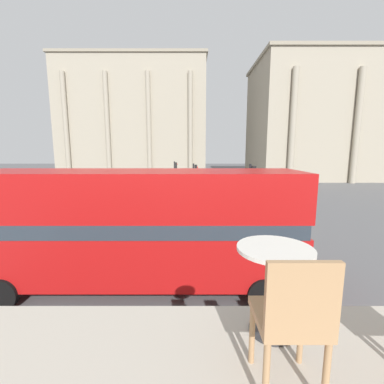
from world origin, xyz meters
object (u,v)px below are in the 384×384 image
cafe_chair_0 (293,317)px  plaza_building_right (357,121)px  double_decker_bus (140,225)px  traffic_light_far (176,173)px  cafe_dining_table (275,271)px  traffic_light_near (252,192)px  traffic_light_mid (195,180)px  plaza_building_left (137,120)px  pedestrian_white (221,181)px  pedestrian_yellow (47,220)px  pedestrian_black (210,186)px  pedestrian_red (259,199)px

cafe_chair_0 → plaza_building_right: bearing=56.9°
double_decker_bus → traffic_light_far: (-0.02, 19.10, 0.14)m
cafe_dining_table → traffic_light_far: cafe_dining_table is taller
traffic_light_near → traffic_light_mid: 7.54m
plaza_building_left → traffic_light_mid: 39.87m
pedestrian_white → cafe_dining_table: bearing=-52.2°
plaza_building_left → pedestrian_white: 30.71m
plaza_building_left → plaza_building_right: 42.35m
pedestrian_white → traffic_light_mid: bearing=-62.0°
double_decker_bus → pedestrian_yellow: double_decker_bus is taller
pedestrian_black → pedestrian_yellow: bearing=-74.1°
pedestrian_red → plaza_building_right: bearing=165.7°
plaza_building_right → traffic_light_mid: bearing=-137.3°
cafe_chair_0 → plaza_building_right: 54.02m
cafe_chair_0 → pedestrian_yellow: 15.73m
double_decker_bus → traffic_light_far: size_ratio=2.88×
traffic_light_near → plaza_building_right: bearing=52.3°
cafe_dining_table → plaza_building_right: bearing=57.6°
traffic_light_mid → pedestrian_yellow: bearing=-144.2°
plaza_building_left → pedestrian_white: size_ratio=17.20×
pedestrian_white → pedestrian_red: bearing=-38.9°
plaza_building_right → traffic_light_far: 37.24m
cafe_chair_0 → traffic_light_mid: size_ratio=0.24×
double_decker_bus → pedestrian_white: bearing=83.9°
plaza_building_left → pedestrian_white: plaza_building_left is taller
traffic_light_mid → plaza_building_left: bearing=108.3°
plaza_building_right → traffic_light_mid: size_ratio=9.47×
cafe_dining_table → plaza_building_left: (-12.63, 55.11, 7.74)m
double_decker_bus → cafe_dining_table: (2.45, -6.49, 1.52)m
traffic_light_near → pedestrian_black: traffic_light_near is taller
double_decker_bus → pedestrian_white: 25.01m
plaza_building_left → traffic_light_near: size_ratio=7.23×
cafe_dining_table → pedestrian_red: cafe_dining_table is taller
traffic_light_far → pedestrian_yellow: 15.00m
plaza_building_left → pedestrian_red: (17.34, -36.73, -10.58)m
plaza_building_right → pedestrian_white: 30.44m
plaza_building_left → pedestrian_black: plaza_building_left is taller
cafe_chair_0 → cafe_dining_table: bearing=82.1°
cafe_chair_0 → traffic_light_far: size_ratio=0.24×
cafe_dining_table → pedestrian_white: (3.00, 30.87, -2.81)m
cafe_dining_table → plaza_building_left: bearing=102.9°
pedestrian_white → pedestrian_black: pedestrian_white is taller
pedestrian_yellow → cafe_dining_table: bearing=17.3°
plaza_building_right → double_decker_bus: bearing=-128.8°
plaza_building_left → traffic_light_near: plaza_building_left is taller
plaza_building_right → pedestrian_red: (-23.74, -26.52, -9.11)m
traffic_light_mid → pedestrian_red: traffic_light_mid is taller
cafe_dining_table → traffic_light_near: (2.41, 11.26, -1.14)m
cafe_dining_table → pedestrian_yellow: (-8.92, 12.13, -2.88)m
traffic_light_mid → cafe_dining_table: bearing=-88.5°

